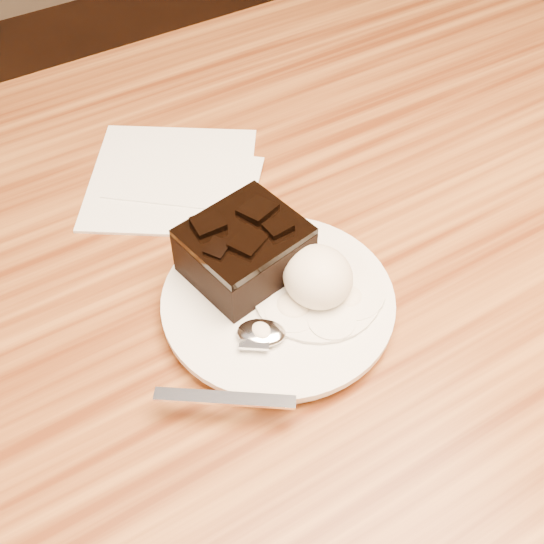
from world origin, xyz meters
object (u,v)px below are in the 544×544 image
plate (278,304)px  napkin (171,177)px  dining_table (250,450)px  ice_cream_scoop (318,277)px  brownie (245,252)px  spoon (261,334)px

plate → napkin: size_ratio=1.22×
dining_table → ice_cream_scoop: 0.42m
plate → ice_cream_scoop: 0.04m
dining_table → brownie: brownie is taller
dining_table → plate: (0.00, -0.07, 0.38)m
spoon → napkin: size_ratio=0.98×
plate → spoon: spoon is taller
dining_table → napkin: bearing=91.6°
napkin → plate: bearing=-88.8°
brownie → spoon: bearing=-110.0°
napkin → brownie: bearing=-91.2°
ice_cream_scoop → napkin: 0.22m
dining_table → spoon: size_ratio=7.48×
brownie → spoon: 0.08m
ice_cream_scoop → napkin: bearing=99.5°
brownie → ice_cream_scoop: same height
ice_cream_scoop → brownie: bearing=125.5°
spoon → napkin: spoon is taller
plate → brownie: size_ratio=2.13×
dining_table → spoon: 0.41m
dining_table → brownie: 0.41m
plate → spoon: 0.05m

